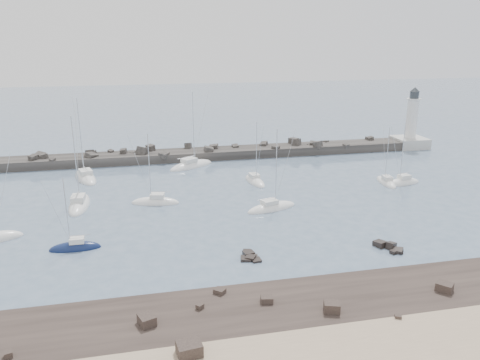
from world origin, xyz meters
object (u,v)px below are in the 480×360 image
Objects in this scene: sailboat_1 at (86,178)px; sailboat_3 at (79,205)px; sailboat_6 at (255,181)px; sailboat_8 at (402,183)px; sailboat_9 at (386,183)px; sailboat_5 at (155,203)px; sailboat_7 at (271,208)px; sailboat_2 at (75,248)px; lighthouse at (410,134)px; sailboat_4 at (191,166)px.

sailboat_3 is (0.44, -14.76, 0.01)m from sailboat_1.
sailboat_1 is at bearing 91.70° from sailboat_3.
sailboat_6 is 1.03× the size of sailboat_8.
sailboat_3 is 51.87m from sailboat_9.
sailboat_1 reaches higher than sailboat_9.
sailboat_8 is at bearing -15.40° from sailboat_1.
sailboat_7 is at bearing -20.02° from sailboat_5.
sailboat_2 is at bearing -162.25° from sailboat_9.
sailboat_7 is (17.04, -6.21, -0.01)m from sailboat_5.
sailboat_9 is at bearing 0.63° from sailboat_3.
sailboat_6 reaches higher than sailboat_8.
lighthouse is 81.28m from sailboat_2.
lighthouse is 46.21m from sailboat_6.
sailboat_2 is 0.83× the size of sailboat_5.
sailboat_9 reaches higher than sailboat_2.
sailboat_8 is (53.31, 15.30, 0.01)m from sailboat_2.
sailboat_5 is 1.10× the size of sailboat_9.
sailboat_4 is 1.21× the size of sailboat_7.
sailboat_8 is at bearing -19.74° from sailboat_9.
sailboat_5 is 0.92× the size of sailboat_7.
sailboat_3 is at bearing -168.05° from sailboat_6.
sailboat_5 is 19.35m from sailboat_6.
sailboat_3 reaches higher than sailboat_8.
sailboat_4 reaches higher than sailboat_9.
sailboat_7 reaches higher than sailboat_5.
sailboat_7 reaches higher than sailboat_6.
sailboat_3 is 1.25× the size of sailboat_5.
sailboat_2 is (1.58, -30.43, -0.01)m from sailboat_1.
sailboat_9 is at bearing -14.03° from sailboat_6.
sailboat_7 reaches higher than sailboat_9.
sailboat_3 is 1.29× the size of sailboat_8.
sailboat_8 reaches higher than sailboat_9.
sailboat_6 is at bearing 22.66° from sailboat_5.
sailboat_7 is at bearing -164.71° from sailboat_8.
sailboat_4 is (19.36, 18.77, -0.01)m from sailboat_3.
lighthouse is at bearing 56.57° from sailboat_8.
sailboat_8 is at bearing -0.38° from sailboat_3.
sailboat_6 is (29.32, 6.21, -0.03)m from sailboat_3.
sailboat_4 is at bearing 151.41° from sailboat_8.
sailboat_6 is (17.86, 7.46, -0.01)m from sailboat_5.
sailboat_2 is at bearing -87.02° from sailboat_1.
sailboat_1 is at bearing 92.98° from sailboat_2.
sailboat_9 is at bearing 17.75° from sailboat_2.
sailboat_3 is 11.53m from sailboat_5.
lighthouse is 65.53m from sailboat_5.
sailboat_2 is at bearing -117.88° from sailboat_4.
sailboat_7 is at bearing -14.66° from sailboat_3.
sailboat_2 is at bearing -163.30° from sailboat_7.
sailboat_4 is 1.33× the size of sailboat_5.
sailboat_9 is (52.30, -14.19, -0.02)m from sailboat_1.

